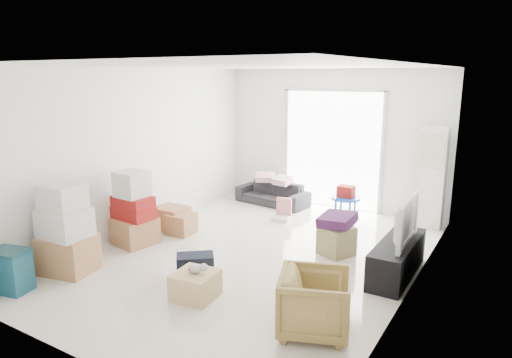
{
  "coord_description": "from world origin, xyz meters",
  "views": [
    {
      "loc": [
        3.31,
        -5.37,
        2.59
      ],
      "look_at": [
        -0.06,
        0.2,
        1.09
      ],
      "focal_mm": 32.0,
      "sensor_mm": 36.0,
      "label": 1
    }
  ],
  "objects_px": {
    "armchair": "(315,300)",
    "sofa": "(272,190)",
    "storage_bins": "(10,271)",
    "kids_table": "(346,196)",
    "television": "(399,237)",
    "wood_crate": "(195,285)",
    "ac_tower": "(431,178)",
    "ottoman": "(336,241)",
    "tv_console": "(397,258)"
  },
  "relations": [
    {
      "from": "armchair",
      "to": "sofa",
      "type": "bearing_deg",
      "value": 13.21
    },
    {
      "from": "storage_bins",
      "to": "armchair",
      "type": "bearing_deg",
      "value": 16.86
    },
    {
      "from": "kids_table",
      "to": "sofa",
      "type": "bearing_deg",
      "value": 169.35
    },
    {
      "from": "sofa",
      "to": "armchair",
      "type": "xyz_separation_m",
      "value": [
        2.69,
        -3.95,
        0.06
      ]
    },
    {
      "from": "television",
      "to": "wood_crate",
      "type": "xyz_separation_m",
      "value": [
        -1.88,
        -1.86,
        -0.38
      ]
    },
    {
      "from": "armchair",
      "to": "wood_crate",
      "type": "relative_size",
      "value": 1.51
    },
    {
      "from": "sofa",
      "to": "kids_table",
      "type": "bearing_deg",
      "value": -3.59
    },
    {
      "from": "ac_tower",
      "to": "storage_bins",
      "type": "relative_size",
      "value": 3.28
    },
    {
      "from": "sofa",
      "to": "kids_table",
      "type": "height_order",
      "value": "kids_table"
    },
    {
      "from": "ac_tower",
      "to": "wood_crate",
      "type": "height_order",
      "value": "ac_tower"
    },
    {
      "from": "television",
      "to": "kids_table",
      "type": "distance_m",
      "value": 2.29
    },
    {
      "from": "ac_tower",
      "to": "television",
      "type": "relative_size",
      "value": 1.71
    },
    {
      "from": "sofa",
      "to": "ottoman",
      "type": "xyz_separation_m",
      "value": [
        2.11,
        -1.87,
        -0.08
      ]
    },
    {
      "from": "ac_tower",
      "to": "wood_crate",
      "type": "bearing_deg",
      "value": -113.83
    },
    {
      "from": "wood_crate",
      "to": "armchair",
      "type": "bearing_deg",
      "value": 1.51
    },
    {
      "from": "television",
      "to": "kids_table",
      "type": "bearing_deg",
      "value": 36.23
    },
    {
      "from": "armchair",
      "to": "kids_table",
      "type": "relative_size",
      "value": 1.09
    },
    {
      "from": "storage_bins",
      "to": "ottoman",
      "type": "height_order",
      "value": "storage_bins"
    },
    {
      "from": "television",
      "to": "armchair",
      "type": "height_order",
      "value": "armchair"
    },
    {
      "from": "ac_tower",
      "to": "storage_bins",
      "type": "xyz_separation_m",
      "value": [
        -3.85,
        -5.17,
        -0.61
      ]
    },
    {
      "from": "ottoman",
      "to": "sofa",
      "type": "bearing_deg",
      "value": 138.59
    },
    {
      "from": "storage_bins",
      "to": "wood_crate",
      "type": "bearing_deg",
      "value": 27.0
    },
    {
      "from": "tv_console",
      "to": "armchair",
      "type": "xyz_separation_m",
      "value": [
        -0.37,
        -1.82,
        0.12
      ]
    },
    {
      "from": "tv_console",
      "to": "kids_table",
      "type": "distance_m",
      "value": 2.3
    },
    {
      "from": "wood_crate",
      "to": "sofa",
      "type": "bearing_deg",
      "value": 106.51
    },
    {
      "from": "ottoman",
      "to": "kids_table",
      "type": "xyz_separation_m",
      "value": [
        -0.44,
        1.55,
        0.26
      ]
    },
    {
      "from": "sofa",
      "to": "armchair",
      "type": "relative_size",
      "value": 2.12
    },
    {
      "from": "ac_tower",
      "to": "ottoman",
      "type": "relative_size",
      "value": 4.12
    },
    {
      "from": "tv_console",
      "to": "sofa",
      "type": "height_order",
      "value": "sofa"
    },
    {
      "from": "tv_console",
      "to": "armchair",
      "type": "height_order",
      "value": "armchair"
    },
    {
      "from": "kids_table",
      "to": "wood_crate",
      "type": "bearing_deg",
      "value": -97.61
    },
    {
      "from": "armchair",
      "to": "storage_bins",
      "type": "bearing_deg",
      "value": 85.78
    },
    {
      "from": "kids_table",
      "to": "wood_crate",
      "type": "relative_size",
      "value": 1.39
    },
    {
      "from": "storage_bins",
      "to": "ac_tower",
      "type": "bearing_deg",
      "value": 53.32
    },
    {
      "from": "ac_tower",
      "to": "television",
      "type": "bearing_deg",
      "value": -88.74
    },
    {
      "from": "armchair",
      "to": "storage_bins",
      "type": "relative_size",
      "value": 1.34
    },
    {
      "from": "tv_console",
      "to": "television",
      "type": "xyz_separation_m",
      "value": [
        0.0,
        0.0,
        0.3
      ]
    },
    {
      "from": "television",
      "to": "storage_bins",
      "type": "relative_size",
      "value": 1.92
    },
    {
      "from": "tv_console",
      "to": "wood_crate",
      "type": "distance_m",
      "value": 2.64
    },
    {
      "from": "tv_console",
      "to": "television",
      "type": "bearing_deg",
      "value": 90.0
    },
    {
      "from": "ac_tower",
      "to": "television",
      "type": "xyz_separation_m",
      "value": [
        0.05,
        -2.28,
        -0.34
      ]
    },
    {
      "from": "ottoman",
      "to": "armchair",
      "type": "bearing_deg",
      "value": -74.53
    },
    {
      "from": "sofa",
      "to": "ottoman",
      "type": "height_order",
      "value": "sofa"
    },
    {
      "from": "kids_table",
      "to": "wood_crate",
      "type": "distance_m",
      "value": 3.72
    },
    {
      "from": "television",
      "to": "wood_crate",
      "type": "distance_m",
      "value": 2.67
    },
    {
      "from": "sofa",
      "to": "television",
      "type": "bearing_deg",
      "value": -27.8
    },
    {
      "from": "armchair",
      "to": "kids_table",
      "type": "xyz_separation_m",
      "value": [
        -1.02,
        3.63,
        0.11
      ]
    },
    {
      "from": "ottoman",
      "to": "wood_crate",
      "type": "distance_m",
      "value": 2.32
    },
    {
      "from": "ottoman",
      "to": "wood_crate",
      "type": "xyz_separation_m",
      "value": [
        -0.93,
        -2.12,
        -0.05
      ]
    },
    {
      "from": "tv_console",
      "to": "wood_crate",
      "type": "height_order",
      "value": "tv_console"
    }
  ]
}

